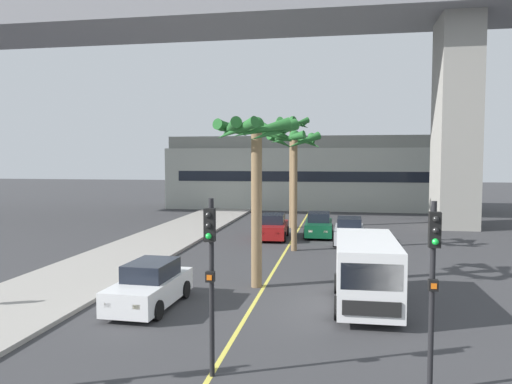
{
  "coord_description": "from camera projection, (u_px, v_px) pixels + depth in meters",
  "views": [
    {
      "loc": [
        2.97,
        -3.24,
        5.11
      ],
      "look_at": [
        0.0,
        14.0,
        3.92
      ],
      "focal_mm": 34.59,
      "sensor_mm": 36.0,
      "label": 1
    }
  ],
  "objects": [
    {
      "name": "sidewalk_left",
      "position": [
        80.0,
        276.0,
        21.12
      ],
      "size": [
        4.8,
        80.0,
        0.15
      ],
      "primitive_type": "cube",
      "color": "#9E9991",
      "rests_on": "ground"
    },
    {
      "name": "lane_stripe_center",
      "position": [
        286.0,
        250.0,
        27.63
      ],
      "size": [
        0.14,
        56.0,
        0.01
      ],
      "primitive_type": "cube",
      "color": "#DBCC4C",
      "rests_on": "ground"
    },
    {
      "name": "bridge_overpass",
      "position": [
        319.0,
        18.0,
        37.57
      ],
      "size": [
        76.82,
        8.0,
        19.61
      ],
      "color": "gray",
      "rests_on": "ground"
    },
    {
      "name": "pier_building_backdrop",
      "position": [
        312.0,
        173.0,
        51.47
      ],
      "size": [
        29.31,
        8.04,
        7.35
      ],
      "color": "#ADB2A8",
      "rests_on": "ground"
    },
    {
      "name": "car_queue_front",
      "position": [
        349.0,
        232.0,
        29.64
      ],
      "size": [
        1.88,
        4.12,
        1.56
      ],
      "color": "#B7BABF",
      "rests_on": "ground"
    },
    {
      "name": "car_queue_second",
      "position": [
        273.0,
        227.0,
        31.51
      ],
      "size": [
        1.96,
        4.16,
        1.56
      ],
      "color": "maroon",
      "rests_on": "ground"
    },
    {
      "name": "car_queue_third",
      "position": [
        319.0,
        225.0,
        32.44
      ],
      "size": [
        1.91,
        4.14,
        1.56
      ],
      "color": "#0C4728",
      "rests_on": "ground"
    },
    {
      "name": "car_queue_fourth",
      "position": [
        150.0,
        286.0,
        16.99
      ],
      "size": [
        1.94,
        4.16,
        1.56
      ],
      "color": "white",
      "rests_on": "ground"
    },
    {
      "name": "delivery_van",
      "position": [
        366.0,
        270.0,
        16.9
      ],
      "size": [
        2.2,
        5.27,
        2.36
      ],
      "color": "white",
      "rests_on": "ground"
    },
    {
      "name": "traffic_light_median_near",
      "position": [
        211.0,
        263.0,
        11.34
      ],
      "size": [
        0.24,
        0.37,
        4.2
      ],
      "color": "black",
      "rests_on": "ground"
    },
    {
      "name": "traffic_light_right_far_corner",
      "position": [
        433.0,
        270.0,
        10.58
      ],
      "size": [
        0.24,
        0.37,
        4.2
      ],
      "color": "black",
      "rests_on": "ground"
    },
    {
      "name": "palm_tree_near_median",
      "position": [
        294.0,
        150.0,
        27.07
      ],
      "size": [
        3.16,
        3.15,
        6.67
      ],
      "color": "brown",
      "rests_on": "ground"
    },
    {
      "name": "palm_tree_mid_median",
      "position": [
        256.0,
        148.0,
        19.28
      ],
      "size": [
        3.42,
        3.47,
        6.74
      ],
      "color": "brown",
      "rests_on": "ground"
    },
    {
      "name": "palm_tree_far_median",
      "position": [
        293.0,
        145.0,
        36.15
      ],
      "size": [
        2.67,
        2.73,
        8.22
      ],
      "color": "brown",
      "rests_on": "ground"
    }
  ]
}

